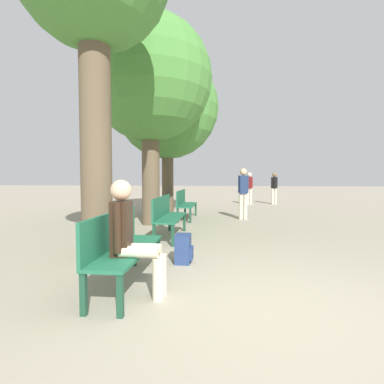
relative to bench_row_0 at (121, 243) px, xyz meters
The scene contains 11 objects.
ground_plane 1.87m from the bench_row_0, 15.87° to the right, with size 80.00×80.00×0.00m, color gray.
bench_row_0 is the anchor object (origin of this frame).
bench_row_1 2.99m from the bench_row_0, 90.00° to the left, with size 0.47×1.76×0.93m.
bench_row_2 5.98m from the bench_row_0, 90.00° to the left, with size 0.47×1.76×0.93m.
tree_row_1 6.00m from the bench_row_0, 99.64° to the left, with size 3.51×3.51×5.88m.
tree_row_2 8.10m from the bench_row_0, 96.32° to the left, with size 3.75×3.75×5.78m.
person_seated 0.43m from the bench_row_0, 52.68° to the right, with size 0.63×0.36×1.35m.
backpack 1.29m from the bench_row_0, 59.01° to the left, with size 0.27×0.32×0.46m.
pedestrian_near 11.45m from the bench_row_0, 77.42° to the left, with size 0.32×0.25×1.57m.
pedestrian_mid 12.10m from the bench_row_0, 72.04° to the left, with size 0.32×0.28×1.57m.
pedestrian_far 6.36m from the bench_row_0, 72.70° to the left, with size 0.33×0.22×1.64m.
Camera 1 is at (-0.42, -3.12, 1.39)m, focal length 28.00 mm.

